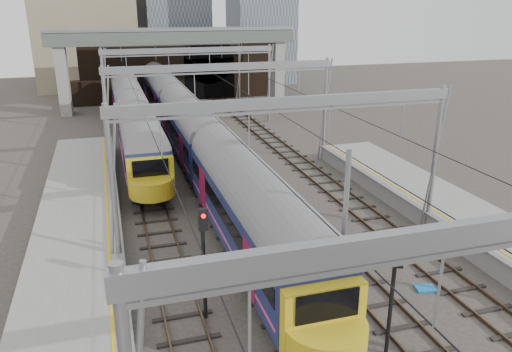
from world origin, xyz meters
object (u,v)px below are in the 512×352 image
object	(u,v)px
train_second	(133,115)
signal_near_left	(204,250)
train_main	(175,109)
signal_near_centre	(394,286)

from	to	relation	value
train_second	signal_near_left	xyz separation A→B (m)	(0.89, -28.06, 0.51)
train_main	signal_near_left	size ratio (longest dim) A/B	14.22
train_second	signal_near_centre	world-z (taller)	train_second
signal_near_centre	train_main	bearing A→B (deg)	118.75
signal_near_left	train_second	bearing A→B (deg)	85.82
train_main	train_second	size ratio (longest dim) A/B	2.07
train_main	signal_near_centre	bearing A→B (deg)	-85.47
train_main	signal_near_left	world-z (taller)	train_main
train_second	signal_near_centre	size ratio (longest dim) A/B	7.49
train_main	signal_near_centre	world-z (taller)	train_main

